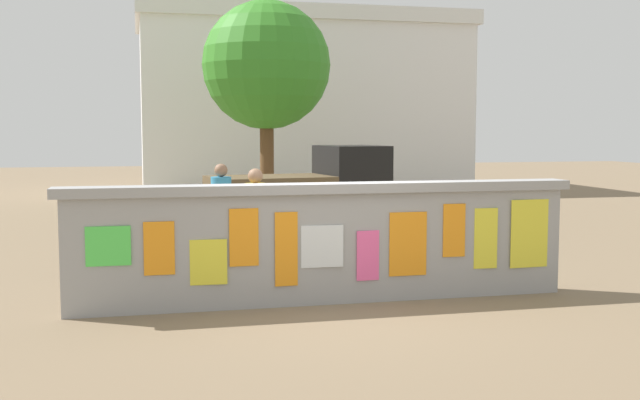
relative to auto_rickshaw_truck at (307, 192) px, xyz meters
The scene contains 10 objects.
ground 2.43m from the auto_rickshaw_truck, 118.82° to the left, with size 60.00×60.00×0.00m, color #7A664C.
poster_wall 6.12m from the auto_rickshaw_truck, 100.24° to the right, with size 6.55×0.42×1.51m.
auto_rickshaw_truck is the anchor object (origin of this frame).
motorcycle 4.33m from the auto_rickshaw_truck, 89.21° to the right, with size 1.90×0.56×0.87m.
bicycle_near 3.53m from the auto_rickshaw_truck, 158.43° to the right, with size 1.71×0.44×0.95m.
bicycle_far 5.00m from the auto_rickshaw_truck, 133.60° to the right, with size 1.66×0.58×0.95m.
person_walking 3.29m from the auto_rickshaw_truck, 128.24° to the right, with size 0.48×0.48×1.62m.
person_bystander 4.60m from the auto_rickshaw_truck, 111.87° to the right, with size 0.36×0.36×1.62m.
tree_roadside 5.89m from the auto_rickshaw_truck, 89.90° to the left, with size 3.42×3.42×5.60m.
building_background 12.90m from the auto_rickshaw_truck, 78.64° to the left, with size 11.75×5.76×6.34m.
Camera 1 is at (-2.27, -9.22, 2.18)m, focal length 42.84 mm.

